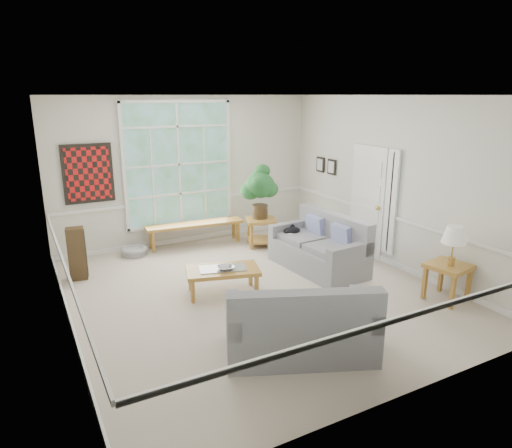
{
  "coord_description": "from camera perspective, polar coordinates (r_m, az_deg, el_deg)",
  "views": [
    {
      "loc": [
        -3.13,
        -5.87,
        3.01
      ],
      "look_at": [
        0.1,
        0.2,
        1.05
      ],
      "focal_mm": 32.0,
      "sensor_mm": 36.0,
      "label": 1
    }
  ],
  "objects": [
    {
      "name": "coffee_table",
      "position": [
        7.17,
        -4.16,
        -7.13
      ],
      "size": [
        1.24,
        0.89,
        0.42
      ],
      "primitive_type": "cube",
      "rotation": [
        0.0,
        0.0,
        -0.28
      ],
      "color": "#A4742E",
      "rests_on": "floor"
    },
    {
      "name": "side_table",
      "position": [
        7.5,
        22.74,
        -6.7
      ],
      "size": [
        0.65,
        0.65,
        0.57
      ],
      "primitive_type": "cube",
      "rotation": [
        0.0,
        0.0,
        0.17
      ],
      "color": "#A4742E",
      "rests_on": "floor"
    },
    {
      "name": "end_table",
      "position": [
        9.35,
        0.65,
        -1.03
      ],
      "size": [
        0.74,
        0.74,
        0.57
      ],
      "primitive_type": "cube",
      "rotation": [
        0.0,
        0.0,
        -0.36
      ],
      "color": "#A4742E",
      "rests_on": "floor"
    },
    {
      "name": "pewter_bowl",
      "position": [
        7.03,
        -3.8,
        -5.46
      ],
      "size": [
        0.34,
        0.34,
        0.08
      ],
      "primitive_type": "imported",
      "rotation": [
        0.0,
        0.0,
        -0.09
      ],
      "color": "#99999E",
      "rests_on": "coffee_table"
    },
    {
      "name": "entry_door",
      "position": [
        8.93,
        13.72,
        2.77
      ],
      "size": [
        0.08,
        0.9,
        2.1
      ],
      "primitive_type": "cube",
      "color": "white",
      "rests_on": "floor"
    },
    {
      "name": "wall_frame_far",
      "position": [
        10.03,
        8.02,
        7.37
      ],
      "size": [
        0.04,
        0.26,
        0.32
      ],
      "primitive_type": "cube",
      "color": "black",
      "rests_on": "wall_right"
    },
    {
      "name": "houseplant",
      "position": [
        9.21,
        0.49,
        4.09
      ],
      "size": [
        0.67,
        0.67,
        1.1
      ],
      "primitive_type": null,
      "rotation": [
        0.0,
        0.0,
        -0.05
      ],
      "color": "#205A27",
      "rests_on": "end_table"
    },
    {
      "name": "loveseat_front",
      "position": [
        5.54,
        5.52,
        -11.44
      ],
      "size": [
        1.96,
        1.52,
        0.94
      ],
      "primitive_type": "cube",
      "rotation": [
        0.0,
        0.0,
        -0.4
      ],
      "color": "gray",
      "rests_on": "floor"
    },
    {
      "name": "ceiling",
      "position": [
        6.65,
        0.05,
        15.82
      ],
      "size": [
        5.5,
        6.0,
        0.02
      ],
      "primitive_type": "cube",
      "color": "white",
      "rests_on": "ground"
    },
    {
      "name": "wall_front",
      "position": [
        4.51,
        18.35,
        -4.49
      ],
      "size": [
        5.5,
        0.02,
        3.0
      ],
      "primitive_type": "cube",
      "color": "silver",
      "rests_on": "ground"
    },
    {
      "name": "wall_back",
      "position": [
        9.53,
        -8.53,
        6.61
      ],
      "size": [
        5.5,
        0.02,
        3.0
      ],
      "primitive_type": "cube",
      "color": "silver",
      "rests_on": "ground"
    },
    {
      "name": "window_back",
      "position": [
        9.4,
        -9.64,
        7.36
      ],
      "size": [
        2.3,
        0.08,
        2.4
      ],
      "primitive_type": "cube",
      "color": "white",
      "rests_on": "wall_back"
    },
    {
      "name": "wall_frame_near",
      "position": [
        9.71,
        9.41,
        7.04
      ],
      "size": [
        0.04,
        0.26,
        0.32
      ],
      "primitive_type": "cube",
      "color": "black",
      "rests_on": "wall_right"
    },
    {
      "name": "door_sidelight",
      "position": [
        8.47,
        16.57,
        2.55
      ],
      "size": [
        0.08,
        0.26,
        1.9
      ],
      "primitive_type": "cube",
      "color": "white",
      "rests_on": "wall_right"
    },
    {
      "name": "loveseat_right",
      "position": [
        8.12,
        7.76,
        -2.37
      ],
      "size": [
        1.06,
        1.85,
        0.97
      ],
      "primitive_type": "cube",
      "rotation": [
        0.0,
        0.0,
        0.07
      ],
      "color": "gray",
      "rests_on": "floor"
    },
    {
      "name": "wall_left",
      "position": [
        6.07,
        -23.5,
        0.17
      ],
      "size": [
        0.02,
        6.0,
        3.0
      ],
      "primitive_type": "cube",
      "color": "silver",
      "rests_on": "ground"
    },
    {
      "name": "window_bench",
      "position": [
        9.49,
        -7.6,
        -1.26
      ],
      "size": [
        2.02,
        0.57,
        0.47
      ],
      "primitive_type": "cube",
      "rotation": [
        0.0,
        0.0,
        -0.09
      ],
      "color": "#A4742E",
      "rests_on": "floor"
    },
    {
      "name": "cat",
      "position": [
        8.5,
        4.51,
        -0.81
      ],
      "size": [
        0.39,
        0.33,
        0.16
      ],
      "primitive_type": "ellipsoid",
      "rotation": [
        0.0,
        0.0,
        -0.32
      ],
      "color": "black",
      "rests_on": "loveseat_right"
    },
    {
      "name": "wall_right",
      "position": [
        8.45,
        16.81,
        4.92
      ],
      "size": [
        0.02,
        6.0,
        3.0
      ],
      "primitive_type": "cube",
      "color": "silver",
      "rests_on": "ground"
    },
    {
      "name": "floor",
      "position": [
        7.3,
        0.04,
        -8.47
      ],
      "size": [
        5.5,
        6.0,
        0.01
      ],
      "primitive_type": "cube",
      "color": "#B4A797",
      "rests_on": "ground"
    },
    {
      "name": "floor_speaker",
      "position": [
        8.19,
        -21.48,
        -3.47
      ],
      "size": [
        0.31,
        0.26,
        0.9
      ],
      "primitive_type": "cube",
      "rotation": [
        0.0,
        0.0,
        -0.15
      ],
      "color": "#392A17",
      "rests_on": "floor"
    },
    {
      "name": "wall_art",
      "position": [
        9.01,
        -20.25,
        5.92
      ],
      "size": [
        0.9,
        0.06,
        1.1
      ],
      "primitive_type": "cube",
      "color": "maroon",
      "rests_on": "wall_back"
    },
    {
      "name": "pet_bed",
      "position": [
        9.19,
        -14.98,
        -3.29
      ],
      "size": [
        0.53,
        0.53,
        0.15
      ],
      "primitive_type": "cylinder",
      "rotation": [
        0.0,
        0.0,
        -0.04
      ],
      "color": "gray",
      "rests_on": "floor"
    },
    {
      "name": "table_lamp",
      "position": [
        7.25,
        23.41,
        -2.57
      ],
      "size": [
        0.42,
        0.42,
        0.6
      ],
      "primitive_type": null,
      "rotation": [
        0.0,
        0.0,
        0.23
      ],
      "color": "silver",
      "rests_on": "side_table"
    }
  ]
}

